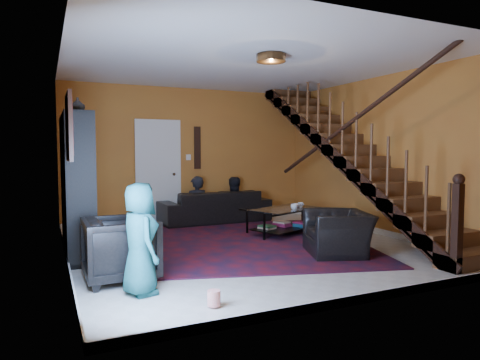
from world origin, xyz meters
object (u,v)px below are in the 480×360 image
Objects in this scene: bookshelf at (77,187)px; coffee_table at (285,219)px; armchair_left at (121,249)px; sofa at (215,206)px; armchair_right at (338,233)px.

bookshelf is 1.42× the size of coffee_table.
armchair_left reaches higher than coffee_table.
bookshelf is at bearing 11.89° from armchair_left.
sofa is 1.87m from coffee_table.
armchair_right is 0.68× the size of coffee_table.
coffee_table is at bearing -161.01° from armchair_right.
armchair_left is 3.45m from coffee_table.
sofa is 2.79× the size of armchair_left.
sofa is at bearing -149.01° from armchair_right.
armchair_right is at bearing -91.57° from coffee_table.
bookshelf reaches higher than sofa.
sofa reaches higher than armchair_right.
armchair_left is at bearing -153.38° from coffee_table.
armchair_right is 1.57m from coffee_table.
bookshelf is 2.46× the size of armchair_left.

